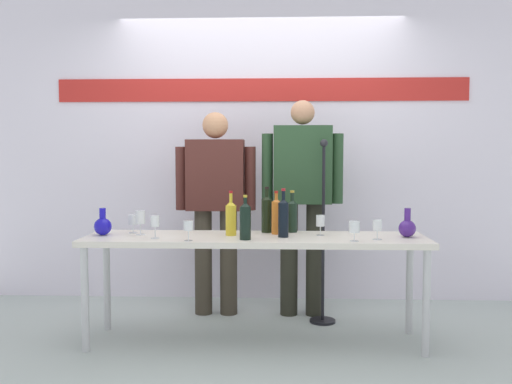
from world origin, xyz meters
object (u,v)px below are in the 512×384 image
wine_bottle_1 (283,217)px  wine_glass_right_0 (377,226)px  decanter_blue_right (407,227)px  wine_glass_left_1 (140,218)px  display_table (255,245)px  wine_glass_left_0 (133,220)px  wine_bottle_4 (231,217)px  wine_bottle_5 (292,215)px  wine_bottle_2 (245,220)px  decanter_blue_left (103,226)px  presenter_left (216,198)px  wine_glass_left_2 (188,226)px  wine_bottle_0 (276,215)px  presenter_right (302,192)px  wine_bottle_3 (267,213)px  wine_glass_right_1 (354,227)px  microphone_stand (323,263)px  wine_glass_right_2 (320,221)px  wine_glass_left_3 (155,222)px

wine_bottle_1 → wine_glass_right_0: size_ratio=2.51×
decanter_blue_right → wine_glass_left_1: bearing=179.1°
display_table → wine_glass_left_0: wine_glass_left_0 is taller
wine_bottle_4 → wine_bottle_5: 0.46m
wine_bottle_2 → wine_bottle_4: bearing=120.7°
decanter_blue_left → presenter_left: size_ratio=0.12×
wine_bottle_2 → wine_bottle_5: (0.32, 0.36, -0.00)m
wine_glass_left_2 → wine_glass_right_0: (1.24, 0.10, -0.01)m
decanter_blue_right → wine_bottle_2: size_ratio=0.67×
wine_bottle_0 → wine_glass_left_1: bearing=-175.5°
presenter_right → wine_bottle_1: 0.73m
wine_bottle_3 → wine_glass_right_1: (0.58, -0.38, -0.05)m
wine_glass_left_2 → microphone_stand: size_ratio=0.10×
wine_bottle_2 → wine_glass_left_2: bearing=-169.2°
display_table → wine_bottle_1: wine_bottle_1 is taller
decanter_blue_left → wine_glass_right_1: size_ratio=1.44×
wine_bottle_0 → wine_glass_left_0: (-1.03, 0.02, -0.04)m
wine_bottle_1 → wine_glass_left_2: (-0.62, -0.19, -0.04)m
wine_bottle_5 → wine_glass_right_1: size_ratio=2.29×
wine_glass_left_2 → wine_glass_right_2: bearing=17.8°
wine_bottle_5 → presenter_left: bearing=142.7°
display_table → wine_bottle_5: wine_bottle_5 is taller
wine_glass_left_3 → wine_glass_right_0: size_ratio=1.16×
display_table → wine_bottle_4: wine_bottle_4 is taller
wine_bottle_1 → wine_glass_left_3: bearing=-173.8°
wine_bottle_2 → wine_glass_right_2: (0.51, 0.21, -0.03)m
wine_bottle_0 → wine_glass_left_2: size_ratio=2.26×
wine_glass_left_1 → wine_glass_right_2: (1.26, 0.02, -0.02)m
display_table → wine_glass_left_3: 0.70m
wine_glass_right_0 → wine_glass_right_2: wine_glass_right_2 is taller
decanter_blue_right → wine_bottle_5: (-0.78, 0.21, 0.06)m
wine_bottle_4 → microphone_stand: microphone_stand is taller
wine_glass_right_2 → wine_bottle_2: bearing=-157.5°
wine_bottle_1 → wine_bottle_3: bearing=117.8°
wine_bottle_0 → wine_bottle_4: wine_bottle_4 is taller
wine_glass_left_1 → wine_glass_right_1: size_ratio=1.27×
display_table → wine_bottle_2: wine_bottle_2 is taller
wine_bottle_4 → wine_glass_right_2: wine_bottle_4 is taller
wine_bottle_0 → wine_glass_right_1: bearing=-30.9°
display_table → wine_bottle_3: 0.29m
wine_bottle_0 → wine_glass_right_1: wine_bottle_0 is taller
wine_bottle_3 → wine_glass_right_1: bearing=-33.7°
wine_bottle_3 → wine_glass_right_1: size_ratio=2.49×
wine_glass_left_2 → wine_bottle_4: bearing=45.3°
wine_bottle_3 → microphone_stand: (0.43, 0.29, -0.42)m
wine_bottle_0 → wine_bottle_1: 0.15m
decanter_blue_left → wine_bottle_1: (1.26, -0.04, 0.07)m
wine_bottle_4 → microphone_stand: 0.90m
decanter_blue_left → decanter_blue_right: decanter_blue_right is taller
microphone_stand → wine_bottle_1: bearing=-121.4°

